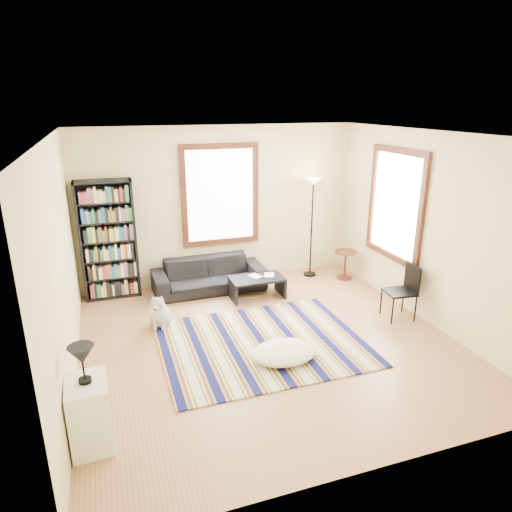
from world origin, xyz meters
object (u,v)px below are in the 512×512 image
object	(u,v)px
floor_cushion	(284,352)
folding_chair	(399,292)
coffee_table	(257,287)
white_cabinet	(90,414)
bookshelf	(108,240)
floor_lamp	(312,228)
dog	(160,309)
sofa	(209,275)
side_table	(345,265)

from	to	relation	value
floor_cushion	folding_chair	size ratio (longest dim) A/B	0.99
coffee_table	white_cabinet	size ratio (longest dim) A/B	1.29
bookshelf	floor_cushion	xyz separation A→B (m)	(2.00, -2.83, -0.89)
coffee_table	white_cabinet	world-z (taller)	white_cabinet
coffee_table	floor_lamp	distance (m)	1.64
folding_chair	dog	bearing A→B (deg)	171.23
floor_cushion	white_cabinet	xyz separation A→B (m)	(-2.34, -0.82, 0.24)
sofa	bookshelf	bearing A→B (deg)	169.70
floor_lamp	sofa	bearing A→B (deg)	-177.14
side_table	white_cabinet	bearing A→B (deg)	-145.35
coffee_table	dog	size ratio (longest dim) A/B	1.71
coffee_table	floor_lamp	bearing A→B (deg)	27.11
sofa	white_cabinet	xyz separation A→B (m)	(-1.95, -3.38, 0.07)
floor_lamp	white_cabinet	distance (m)	5.30
floor_cushion	folding_chair	xyz separation A→B (m)	(2.11, 0.56, 0.32)
coffee_table	folding_chair	bearing A→B (deg)	-38.50
bookshelf	dog	size ratio (longest dim) A/B	3.80
coffee_table	dog	distance (m)	1.77
floor_lamp	folding_chair	xyz separation A→B (m)	(0.50, -2.10, -0.50)
floor_cushion	sofa	bearing A→B (deg)	98.65
floor_lamp	floor_cushion	bearing A→B (deg)	-121.26
coffee_table	folding_chair	size ratio (longest dim) A/B	1.05
coffee_table	folding_chair	distance (m)	2.31
coffee_table	floor_cushion	bearing A→B (deg)	-98.84
coffee_table	bookshelf	bearing A→B (deg)	160.09
sofa	floor_lamp	world-z (taller)	floor_lamp
folding_chair	floor_lamp	bearing A→B (deg)	109.11
folding_chair	bookshelf	bearing A→B (deg)	156.92
sofa	folding_chair	size ratio (longest dim) A/B	2.26
side_table	white_cabinet	distance (m)	5.47
floor_lamp	side_table	distance (m)	0.93
bookshelf	floor_cushion	world-z (taller)	bookshelf
floor_lamp	folding_chair	world-z (taller)	floor_lamp
floor_cushion	white_cabinet	world-z (taller)	white_cabinet
bookshelf	dog	bearing A→B (deg)	-65.39
side_table	floor_cushion	bearing A→B (deg)	-133.33
bookshelf	floor_lamp	xyz separation A→B (m)	(3.61, -0.17, -0.07)
folding_chair	white_cabinet	world-z (taller)	folding_chair
bookshelf	dog	distance (m)	1.67
floor_cushion	dog	size ratio (longest dim) A/B	1.62
coffee_table	floor_cushion	xyz separation A→B (m)	(-0.31, -1.99, -0.07)
sofa	coffee_table	bearing A→B (deg)	-39.88
bookshelf	white_cabinet	distance (m)	3.72
folding_chair	white_cabinet	bearing A→B (deg)	-156.95
side_table	folding_chair	distance (m)	1.74
floor_lamp	white_cabinet	world-z (taller)	floor_lamp
floor_cushion	side_table	bearing A→B (deg)	46.67
dog	folding_chair	bearing A→B (deg)	3.97
coffee_table	floor_lamp	xyz separation A→B (m)	(1.30, 0.67, 0.75)
sofa	coffee_table	xyz separation A→B (m)	(0.70, -0.57, -0.10)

